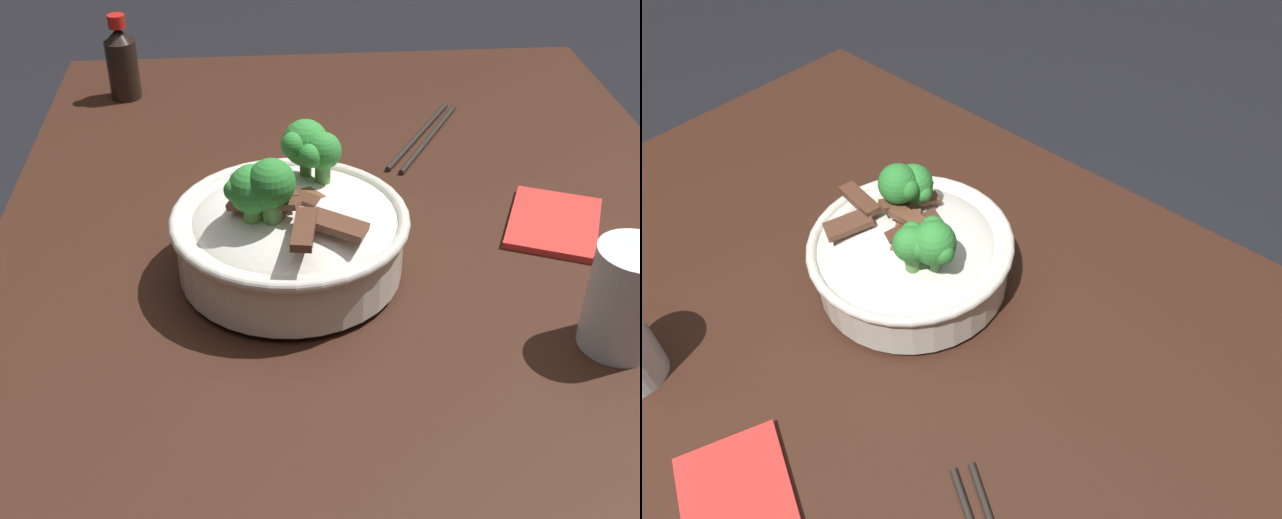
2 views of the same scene
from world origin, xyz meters
TOP-DOWN VIEW (x-y plane):
  - dining_table at (0.00, 0.00)m, footprint 1.13×0.82m
  - rice_bowl at (-0.04, 0.09)m, footprint 0.24×0.24m
  - folded_napkin at (0.02, -0.21)m, footprint 0.16×0.14m

SIDE VIEW (x-z plane):
  - dining_table at x=0.00m, z-range 0.28..1.11m
  - folded_napkin at x=0.02m, z-range 0.83..0.84m
  - rice_bowl at x=-0.04m, z-range 0.81..0.96m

